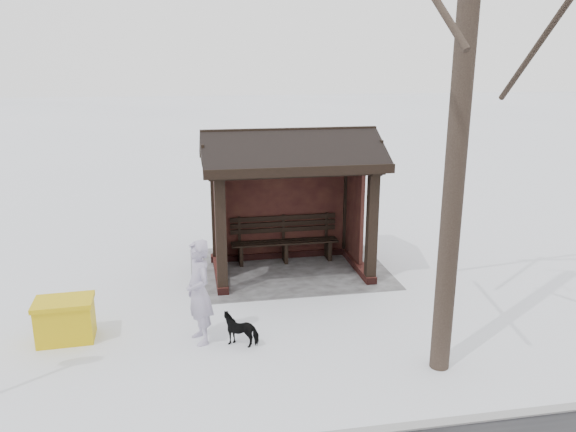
% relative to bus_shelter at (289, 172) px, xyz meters
% --- Properties ---
extents(ground, '(120.00, 120.00, 0.00)m').
position_rel_bus_shelter_xyz_m(ground, '(0.00, 0.16, -2.17)').
color(ground, white).
rests_on(ground, ground).
extents(kerb, '(120.00, 0.15, 0.06)m').
position_rel_bus_shelter_xyz_m(kerb, '(0.00, 5.66, -2.16)').
color(kerb, gray).
rests_on(kerb, ground).
extents(trampled_patch, '(4.20, 3.20, 0.02)m').
position_rel_bus_shelter_xyz_m(trampled_patch, '(0.00, -0.04, -2.16)').
color(trampled_patch, gray).
rests_on(trampled_patch, ground).
extents(bus_shelter, '(3.60, 2.40, 3.09)m').
position_rel_bus_shelter_xyz_m(bus_shelter, '(0.00, 0.00, 0.00)').
color(bus_shelter, '#321412').
rests_on(bus_shelter, ground).
extents(pedestrian, '(0.59, 0.73, 1.72)m').
position_rel_bus_shelter_xyz_m(pedestrian, '(1.98, 2.93, -1.31)').
color(pedestrian, '#A299B3').
rests_on(pedestrian, ground).
extents(dog, '(0.68, 0.50, 0.52)m').
position_rel_bus_shelter_xyz_m(dog, '(1.34, 3.13, -1.90)').
color(dog, black).
rests_on(dog, ground).
extents(grit_bin, '(0.95, 0.67, 0.71)m').
position_rel_bus_shelter_xyz_m(grit_bin, '(4.14, 2.50, -1.81)').
color(grit_bin, gold).
rests_on(grit_bin, ground).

